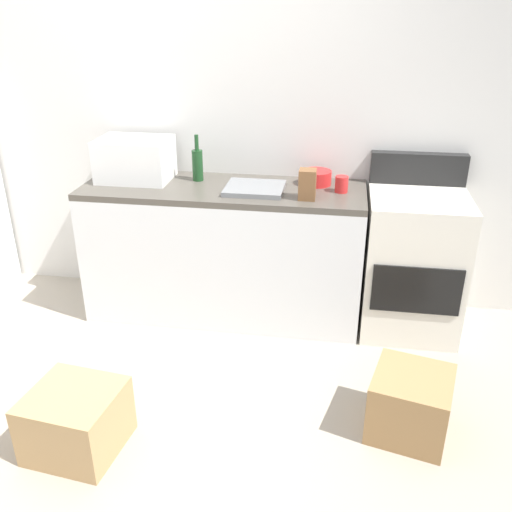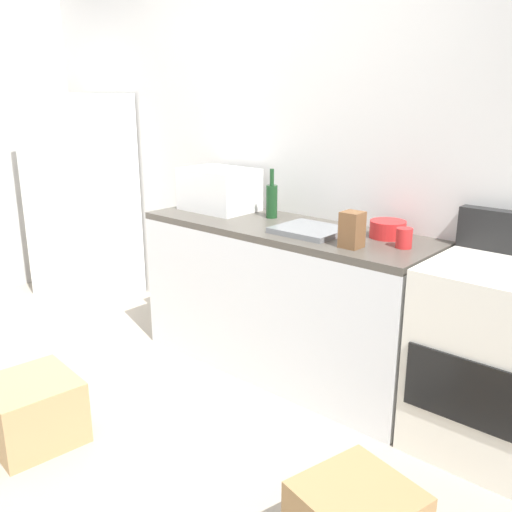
# 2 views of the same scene
# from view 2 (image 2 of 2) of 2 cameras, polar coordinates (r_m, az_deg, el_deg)

# --- Properties ---
(ground_plane) EXTENTS (6.00, 6.00, 0.00)m
(ground_plane) POSITION_cam_2_polar(r_m,az_deg,el_deg) (3.06, -16.93, -16.86)
(ground_plane) COLOR #9E9384
(wall_back) EXTENTS (5.00, 0.10, 2.60)m
(wall_back) POSITION_cam_2_polar(r_m,az_deg,el_deg) (3.62, 2.71, 11.00)
(wall_back) COLOR silver
(wall_back) RESTS_ON ground_plane
(kitchen_counter) EXTENTS (1.80, 0.60, 0.90)m
(kitchen_counter) POSITION_cam_2_polar(r_m,az_deg,el_deg) (3.36, 2.80, -4.35)
(kitchen_counter) COLOR silver
(kitchen_counter) RESTS_ON ground_plane
(refrigerator) EXTENTS (0.68, 0.66, 1.63)m
(refrigerator) POSITION_cam_2_polar(r_m,az_deg,el_deg) (4.74, -17.42, 5.66)
(refrigerator) COLOR white
(refrigerator) RESTS_ON ground_plane
(stove_oven) EXTENTS (0.60, 0.61, 1.10)m
(stove_oven) POSITION_cam_2_polar(r_m,az_deg,el_deg) (2.84, 22.84, -9.47)
(stove_oven) COLOR silver
(stove_oven) RESTS_ON ground_plane
(microwave) EXTENTS (0.46, 0.34, 0.27)m
(microwave) POSITION_cam_2_polar(r_m,az_deg,el_deg) (3.64, -3.78, 6.81)
(microwave) COLOR white
(microwave) RESTS_ON kitchen_counter
(sink_basin) EXTENTS (0.36, 0.32, 0.03)m
(sink_basin) POSITION_cam_2_polar(r_m,az_deg,el_deg) (3.07, 5.51, 2.65)
(sink_basin) COLOR slate
(sink_basin) RESTS_ON kitchen_counter
(wine_bottle) EXTENTS (0.07, 0.07, 0.30)m
(wine_bottle) POSITION_cam_2_polar(r_m,az_deg,el_deg) (3.41, 1.62, 5.74)
(wine_bottle) COLOR #193F1E
(wine_bottle) RESTS_ON kitchen_counter
(coffee_mug) EXTENTS (0.08, 0.08, 0.10)m
(coffee_mug) POSITION_cam_2_polar(r_m,az_deg,el_deg) (2.84, 14.90, 1.79)
(coffee_mug) COLOR red
(coffee_mug) RESTS_ON kitchen_counter
(knife_block) EXTENTS (0.10, 0.10, 0.18)m
(knife_block) POSITION_cam_2_polar(r_m,az_deg,el_deg) (2.79, 9.79, 2.67)
(knife_block) COLOR brown
(knife_block) RESTS_ON kitchen_counter
(mixing_bowl) EXTENTS (0.19, 0.19, 0.09)m
(mixing_bowl) POSITION_cam_2_polar(r_m,az_deg,el_deg) (3.03, 13.32, 2.69)
(mixing_bowl) COLOR red
(mixing_bowl) RESTS_ON kitchen_counter
(cardboard_box_medium) EXTENTS (0.46, 0.45, 0.32)m
(cardboard_box_medium) POSITION_cam_2_polar(r_m,az_deg,el_deg) (3.01, -21.82, -14.45)
(cardboard_box_medium) COLOR tan
(cardboard_box_medium) RESTS_ON ground_plane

